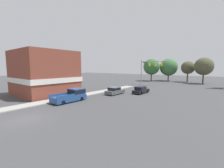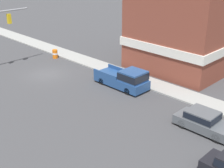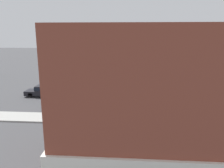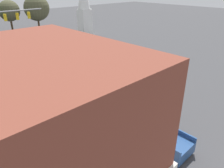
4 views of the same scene
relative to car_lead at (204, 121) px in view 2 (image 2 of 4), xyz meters
name	(u,v)px [view 2 (image 2 of 4)]	position (x,y,z in m)	size (l,w,h in m)	color
ground_plane	(47,74)	(1.59, -17.55, -0.77)	(200.00, 200.00, 0.00)	#424244
sidewalk_curb	(87,61)	(-4.11, -17.55, -0.70)	(2.40, 60.00, 0.14)	#9E9E99
car_lead	(204,121)	(0.00, 0.00, 0.00)	(1.89, 4.36, 1.48)	black
pickup_truck_parked	(126,79)	(-1.64, -9.18, 0.19)	(2.14, 5.49, 1.96)	black
construction_barrel	(55,54)	(-2.31, -21.45, -0.23)	(0.64, 0.64, 1.07)	orange
corner_brick_building	(188,30)	(-11.06, -8.64, 3.40)	(10.80, 10.23, 8.60)	brown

